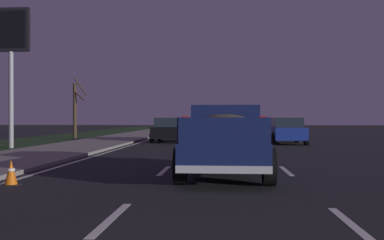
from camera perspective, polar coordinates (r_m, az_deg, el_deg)
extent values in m
plane|color=black|center=(29.73, 3.84, -2.69)|extent=(144.00, 144.00, 0.00)
cube|color=gray|center=(30.62, -10.25, -2.50)|extent=(108.00, 4.00, 0.12)
cube|color=#1E3819|center=(32.19, -18.93, -2.47)|extent=(108.00, 6.00, 0.01)
cube|color=silver|center=(7.15, 18.91, -11.98)|extent=(2.40, 0.14, 0.01)
cube|color=silver|center=(13.71, 11.42, -6.10)|extent=(2.40, 0.14, 0.01)
cube|color=silver|center=(18.74, 9.32, -4.40)|extent=(2.40, 0.14, 0.01)
cube|color=silver|center=(24.50, 7.98, -3.31)|extent=(2.40, 0.14, 0.01)
cube|color=silver|center=(31.47, 7.02, -2.52)|extent=(2.40, 0.14, 0.01)
cube|color=silver|center=(37.69, 6.47, -2.07)|extent=(2.40, 0.14, 0.01)
cube|color=silver|center=(43.35, 6.10, -1.77)|extent=(2.40, 0.14, 0.01)
cube|color=silver|center=(48.79, 5.83, -1.55)|extent=(2.40, 0.14, 0.01)
cube|color=silver|center=(54.80, 5.60, -1.35)|extent=(2.40, 0.14, 0.01)
cube|color=silver|center=(60.83, 5.40, -1.19)|extent=(2.40, 0.14, 0.01)
cube|color=silver|center=(65.87, 5.27, -1.09)|extent=(2.40, 0.14, 0.01)
cube|color=silver|center=(72.71, 5.12, -0.96)|extent=(2.40, 0.14, 0.01)
cube|color=silver|center=(77.86, 5.03, -0.88)|extent=(2.40, 0.14, 0.01)
cube|color=silver|center=(82.93, 4.94, -0.82)|extent=(2.40, 0.14, 0.01)
cube|color=silver|center=(7.27, -9.83, -11.76)|extent=(2.40, 0.14, 0.01)
cube|color=silver|center=(13.51, -3.44, -6.19)|extent=(2.40, 0.14, 0.01)
cube|color=silver|center=(19.30, -1.28, -4.26)|extent=(2.40, 0.14, 0.01)
cube|color=silver|center=(25.12, -0.13, -3.22)|extent=(2.40, 0.14, 0.01)
cube|color=silver|center=(30.80, 0.58, -2.58)|extent=(2.40, 0.14, 0.01)
cube|color=silver|center=(35.79, 1.01, -2.19)|extent=(2.40, 0.14, 0.01)
cube|color=silver|center=(41.05, 1.35, -1.88)|extent=(2.40, 0.14, 0.01)
cube|color=silver|center=(46.13, 1.61, -1.65)|extent=(2.40, 0.14, 0.01)
cube|color=silver|center=(52.59, 1.86, -1.42)|extent=(2.40, 0.14, 0.01)
cube|color=silver|center=(58.34, 2.04, -1.25)|extent=(2.40, 0.14, 0.01)
cube|color=silver|center=(63.36, 2.17, -1.14)|extent=(2.40, 0.14, 0.01)
cube|color=silver|center=(69.81, 2.31, -1.01)|extent=(2.40, 0.14, 0.01)
cube|color=silver|center=(76.12, 2.42, -0.91)|extent=(2.40, 0.14, 0.01)
cube|color=silver|center=(82.60, 2.52, -0.82)|extent=(2.40, 0.14, 0.01)
cube|color=silver|center=(30.15, -6.00, -2.64)|extent=(108.00, 0.14, 0.01)
cube|color=#141E4C|center=(12.36, 4.08, -3.68)|extent=(5.44, 2.11, 0.60)
cube|color=#141E4C|center=(13.52, 4.15, -0.17)|extent=(2.20, 1.88, 0.90)
cube|color=#1E2833|center=(12.47, 4.09, 0.03)|extent=(0.07, 1.44, 0.50)
cube|color=#141E4C|center=(11.31, -0.75, -1.11)|extent=(3.02, 0.14, 0.56)
cube|color=#141E4C|center=(11.29, 8.79, -1.11)|extent=(3.02, 0.14, 0.56)
cube|color=#141E4C|center=(9.68, 3.88, -1.33)|extent=(0.12, 1.88, 0.56)
cube|color=silver|center=(9.73, 3.88, -6.04)|extent=(0.16, 2.00, 0.16)
cube|color=red|center=(9.73, -0.83, -0.15)|extent=(0.06, 0.14, 0.20)
cube|color=red|center=(9.71, 8.61, -0.15)|extent=(0.06, 0.14, 0.20)
ellipsoid|color=#4C422D|center=(11.26, 4.01, -0.91)|extent=(2.62, 1.57, 0.64)
sphere|color=silver|center=(11.77, 2.29, -1.54)|extent=(0.40, 0.40, 0.40)
sphere|color=beige|center=(10.66, 5.58, -1.83)|extent=(0.34, 0.34, 0.34)
cylinder|color=black|center=(14.21, 0.13, -4.19)|extent=(0.84, 0.28, 0.84)
cylinder|color=black|center=(14.18, 8.23, -4.20)|extent=(0.84, 0.28, 0.84)
cylinder|color=black|center=(10.67, -1.44, -5.65)|extent=(0.84, 0.28, 0.84)
cylinder|color=black|center=(10.64, 9.38, -5.67)|extent=(0.84, 0.28, 0.84)
cube|color=navy|center=(28.23, 11.39, -1.57)|extent=(4.43, 1.88, 0.70)
cube|color=#1E2833|center=(27.97, 11.47, -0.30)|extent=(2.49, 1.63, 0.56)
cylinder|color=black|center=(29.60, 9.22, -2.05)|extent=(0.68, 0.22, 0.68)
cylinder|color=black|center=(29.86, 12.65, -2.03)|extent=(0.68, 0.22, 0.68)
cylinder|color=black|center=(26.63, 9.96, -2.30)|extent=(0.68, 0.22, 0.68)
cylinder|color=black|center=(26.92, 13.77, -2.28)|extent=(0.68, 0.22, 0.68)
cube|color=red|center=(26.11, 12.11, -1.61)|extent=(0.11, 1.51, 0.10)
cube|color=#14592D|center=(36.48, 9.16, -1.16)|extent=(4.44, 1.91, 0.70)
cube|color=#1E2833|center=(36.22, 9.20, -0.18)|extent=(2.50, 1.64, 0.56)
cylinder|color=black|center=(37.88, 7.53, -1.55)|extent=(0.68, 0.22, 0.68)
cylinder|color=black|center=(38.08, 10.23, -1.54)|extent=(0.68, 0.22, 0.68)
cylinder|color=black|center=(34.90, 7.98, -1.70)|extent=(0.68, 0.22, 0.68)
cylinder|color=black|center=(35.12, 10.91, -1.69)|extent=(0.68, 0.22, 0.68)
cube|color=red|center=(34.34, 9.59, -1.17)|extent=(0.12, 1.51, 0.10)
cube|color=black|center=(29.72, -2.71, -1.48)|extent=(4.44, 1.90, 0.70)
cube|color=#1E2833|center=(29.46, -2.78, -0.27)|extent=(2.50, 1.64, 0.56)
cylinder|color=black|center=(31.34, -3.97, -1.92)|extent=(0.68, 0.22, 0.68)
cylinder|color=black|center=(31.11, -0.70, -1.93)|extent=(0.68, 0.22, 0.68)
cylinder|color=black|center=(28.39, -4.92, -2.14)|extent=(0.68, 0.22, 0.68)
cylinder|color=black|center=(28.13, -1.30, -2.16)|extent=(0.68, 0.22, 0.68)
cube|color=red|center=(27.59, -3.31, -1.50)|extent=(0.12, 1.51, 0.10)
cylinder|color=#99999E|center=(25.33, -21.23, 4.80)|extent=(0.24, 0.24, 7.08)
cube|color=black|center=(25.64, -21.23, 10.25)|extent=(0.24, 1.90, 2.20)
cube|color=black|center=(25.52, -21.36, 10.29)|extent=(0.04, 1.60, 1.87)
cylinder|color=#423323|center=(35.86, -14.12, 1.09)|extent=(0.28, 0.28, 4.11)
cylinder|color=#423323|center=(35.65, -13.47, 3.99)|extent=(0.37, 1.02, 1.36)
cylinder|color=#423323|center=(36.50, -14.03, 2.36)|extent=(1.28, 0.40, 1.17)
cylinder|color=#423323|center=(35.50, -13.60, 2.89)|extent=(0.55, 0.96, 0.85)
cube|color=black|center=(11.31, -21.22, -7.40)|extent=(0.36, 0.36, 0.03)
cone|color=orange|center=(11.27, -21.23, -5.94)|extent=(0.28, 0.28, 0.55)
cylinder|color=white|center=(11.27, -21.23, -5.66)|extent=(0.17, 0.17, 0.06)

